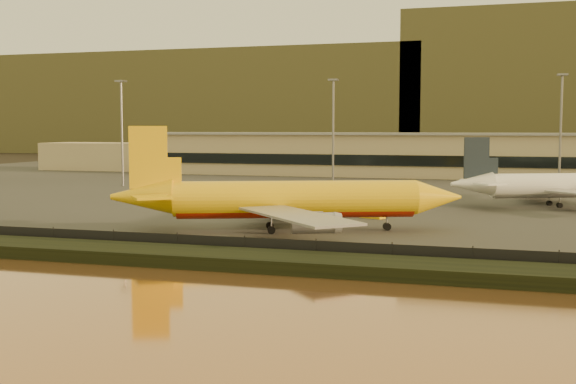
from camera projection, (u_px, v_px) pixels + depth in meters
name	position (u px, v px, depth m)	size (l,w,h in m)	color
ground	(265.00, 240.00, 91.24)	(900.00, 900.00, 0.00)	black
embankment	(213.00, 258.00, 74.97)	(320.00, 7.00, 1.40)	black
tarmac	(385.00, 184.00, 181.85)	(320.00, 220.00, 0.20)	#2D2D2D
perimeter_fence	(227.00, 246.00, 78.73)	(300.00, 0.05, 2.20)	black
terminal_building	(353.00, 155.00, 214.61)	(202.00, 25.00, 12.60)	tan
apron_light_masts	(440.00, 121.00, 157.08)	(152.20, 12.20, 25.40)	slate
distant_hills	(417.00, 98.00, 418.70)	(470.00, 160.00, 70.00)	brown
dhl_cargo_jet	(289.00, 200.00, 97.54)	(46.09, 43.69, 14.27)	yellow
white_narrowbody_jet	(567.00, 186.00, 128.44)	(40.94, 38.70, 12.40)	white
gse_vehicle_yellow	(372.00, 212.00, 112.31)	(3.86, 1.74, 1.74)	yellow
gse_vehicle_white	(206.00, 198.00, 133.61)	(4.32, 1.94, 1.94)	white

